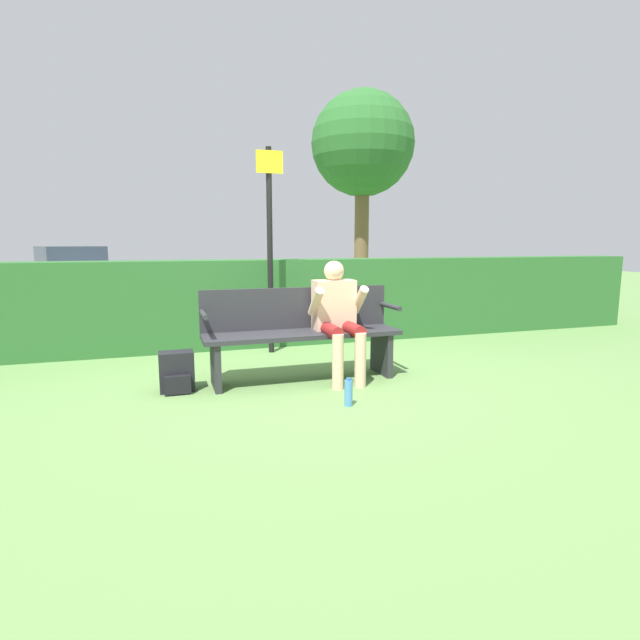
{
  "coord_description": "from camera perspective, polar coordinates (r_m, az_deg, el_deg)",
  "views": [
    {
      "loc": [
        -1.34,
        -4.72,
        1.39
      ],
      "look_at": [
        0.15,
        -0.1,
        0.63
      ],
      "focal_mm": 28.0,
      "sensor_mm": 36.0,
      "label": 1
    }
  ],
  "objects": [
    {
      "name": "tree",
      "position": [
        11.5,
        4.9,
        19.18
      ],
      "size": [
        2.24,
        2.24,
        4.62
      ],
      "color": "brown",
      "rests_on": "ground"
    },
    {
      "name": "parked_car",
      "position": [
        17.15,
        -26.55,
        5.32
      ],
      "size": [
        3.23,
        4.61,
        1.26
      ],
      "rotation": [
        0.0,
        0.0,
        1.93
      ],
      "color": "silver",
      "rests_on": "ground"
    },
    {
      "name": "hedge_back",
      "position": [
        6.82,
        -6.43,
        2.02
      ],
      "size": [
        12.0,
        0.55,
        1.16
      ],
      "color": "#2D662D",
      "rests_on": "ground"
    },
    {
      "name": "ground_plane",
      "position": [
        5.1,
        -1.96,
        -6.89
      ],
      "size": [
        40.0,
        40.0,
        0.0
      ],
      "primitive_type": "plane",
      "color": "#668E4C"
    },
    {
      "name": "park_bench",
      "position": [
        5.05,
        -2.2,
        -1.32
      ],
      "size": [
        1.98,
        0.49,
        0.92
      ],
      "color": "#2D2D33",
      "rests_on": "ground"
    },
    {
      "name": "water_bottle",
      "position": [
        4.3,
        3.27,
        -8.3
      ],
      "size": [
        0.07,
        0.07,
        0.25
      ],
      "color": "#4C8CCC",
      "rests_on": "ground"
    },
    {
      "name": "person_seated",
      "position": [
        5.01,
        2.01,
        0.79
      ],
      "size": [
        0.55,
        0.61,
        1.2
      ],
      "color": "beige",
      "rests_on": "ground"
    },
    {
      "name": "signpost",
      "position": [
        6.24,
        -5.75,
        9.09
      ],
      "size": [
        0.32,
        0.09,
        2.52
      ],
      "color": "black",
      "rests_on": "ground"
    },
    {
      "name": "backpack",
      "position": [
        4.88,
        -16.05,
        -5.81
      ],
      "size": [
        0.32,
        0.27,
        0.38
      ],
      "color": "black",
      "rests_on": "ground"
    }
  ]
}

